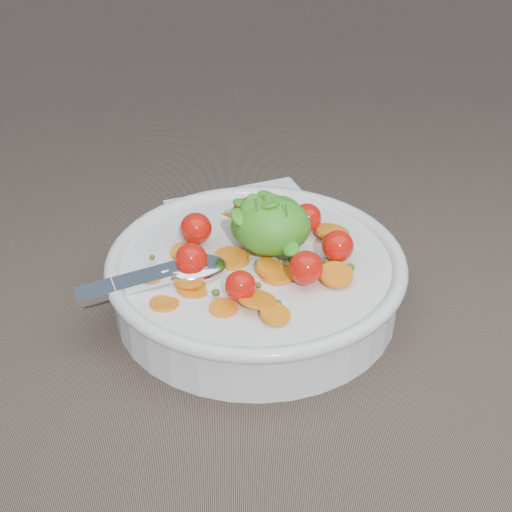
{
  "coord_description": "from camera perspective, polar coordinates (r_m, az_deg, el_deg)",
  "views": [
    {
      "loc": [
        -0.04,
        -0.5,
        0.39
      ],
      "look_at": [
        -0.02,
        0.02,
        0.05
      ],
      "focal_mm": 55.0,
      "sensor_mm": 36.0,
      "label": 1
    }
  ],
  "objects": [
    {
      "name": "bowl",
      "position": [
        0.63,
        -0.0,
        -1.59
      ],
      "size": [
        0.26,
        0.24,
        0.1
      ],
      "color": "white",
      "rests_on": "ground"
    },
    {
      "name": "napkin",
      "position": [
        0.76,
        -0.49,
        2.74
      ],
      "size": [
        0.17,
        0.16,
        0.01
      ],
      "primitive_type": "cube",
      "rotation": [
        0.0,
        0.0,
        0.35
      ],
      "color": "white",
      "rests_on": "ground"
    },
    {
      "name": "ground",
      "position": [
        0.63,
        1.99,
        -4.47
      ],
      "size": [
        6.0,
        6.0,
        0.0
      ],
      "primitive_type": "plane",
      "color": "brown",
      "rests_on": "ground"
    }
  ]
}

